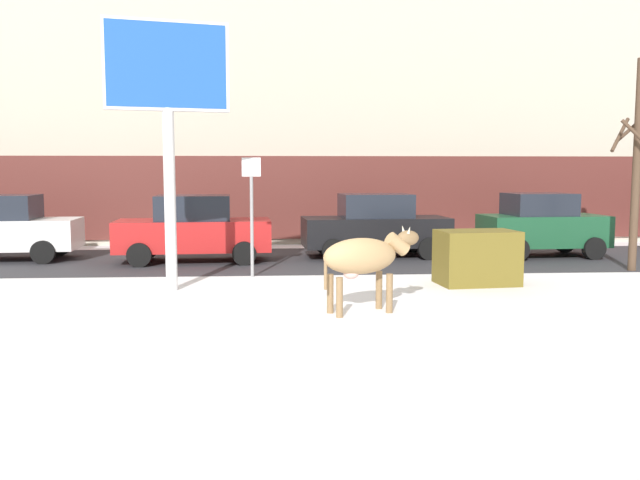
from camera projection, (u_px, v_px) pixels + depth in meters
ground_plane at (296, 324)px, 11.03m from camera, size 120.00×120.00×0.00m
road_strip at (288, 260)px, 18.89m from camera, size 60.00×5.60×0.01m
building_facade at (284, 65)px, 25.19m from camera, size 44.00×6.10×13.00m
cow_tan at (364, 257)px, 11.84m from camera, size 1.92×1.04×1.54m
billboard at (167, 82)px, 13.69m from camera, size 2.50×0.77×5.56m
car_white_sedan at (0, 228)px, 18.73m from camera, size 4.31×2.20×1.84m
car_red_sedan at (194, 229)px, 18.48m from camera, size 4.31×2.20×1.84m
car_black_sedan at (375, 226)px, 19.53m from camera, size 4.31×2.20×1.84m
car_darkgreen_hatchback at (542, 225)px, 19.58m from camera, size 3.60×2.11×1.86m
pedestrian_by_cars at (6, 222)px, 21.49m from camera, size 0.36×0.24×1.73m
bare_tree_left_lot at (637, 160)px, 16.63m from camera, size 1.50×1.50×5.26m
dumpster at (477, 257)px, 14.84m from camera, size 1.81×1.28×1.20m
street_sign at (252, 207)px, 15.77m from camera, size 0.44×0.08×2.82m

